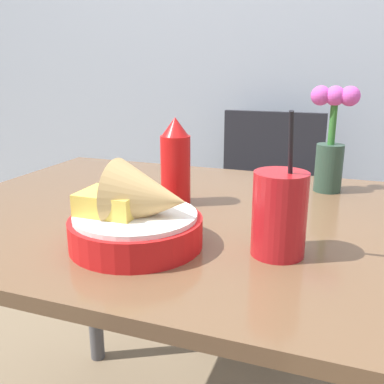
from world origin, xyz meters
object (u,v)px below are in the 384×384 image
(chair_far_window, at_px, (266,199))
(flower_vase, at_px, (331,141))
(food_basket, at_px, (139,216))
(drink_cup, at_px, (279,217))
(ketchup_bottle, at_px, (175,163))

(chair_far_window, relative_size, flower_vase, 3.41)
(food_basket, height_order, drink_cup, drink_cup)
(food_basket, distance_m, ketchup_bottle, 0.24)
(chair_far_window, height_order, flower_vase, flower_vase)
(food_basket, bearing_deg, drink_cup, 11.64)
(food_basket, relative_size, ketchup_bottle, 1.18)
(ketchup_bottle, distance_m, flower_vase, 0.38)
(chair_far_window, distance_m, drink_cup, 1.03)
(chair_far_window, bearing_deg, drink_cup, -79.04)
(ketchup_bottle, bearing_deg, flower_vase, 35.04)
(ketchup_bottle, xyz_separation_m, flower_vase, (0.31, 0.21, 0.03))
(food_basket, xyz_separation_m, flower_vase, (0.27, 0.45, 0.07))
(ketchup_bottle, relative_size, flower_vase, 0.76)
(chair_far_window, relative_size, ketchup_bottle, 4.50)
(chair_far_window, relative_size, food_basket, 3.81)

